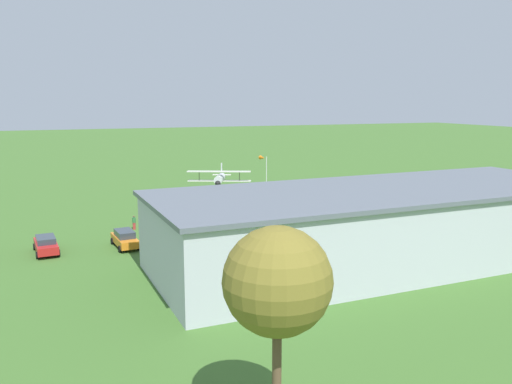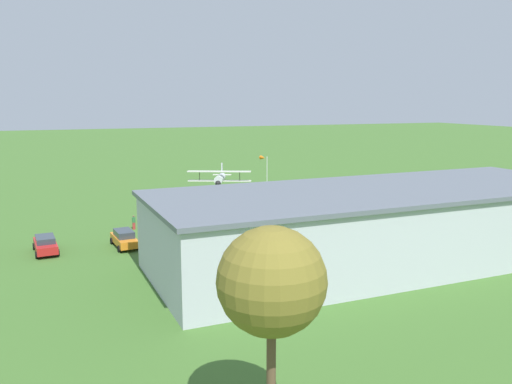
{
  "view_description": "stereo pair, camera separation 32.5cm",
  "coord_description": "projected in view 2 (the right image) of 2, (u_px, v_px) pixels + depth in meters",
  "views": [
    {
      "loc": [
        30.0,
        70.05,
        13.88
      ],
      "look_at": [
        6.12,
        9.89,
        2.62
      ],
      "focal_mm": 37.07,
      "sensor_mm": 36.0,
      "label": 1
    },
    {
      "loc": [
        29.7,
        70.17,
        13.88
      ],
      "look_at": [
        6.12,
        9.89,
        2.62
      ],
      "focal_mm": 37.07,
      "sensor_mm": 36.0,
      "label": 2
    }
  ],
  "objects": [
    {
      "name": "ground_plane",
      "position": [
        270.0,
        196.0,
        77.42
      ],
      "size": [
        400.0,
        400.0,
        0.0
      ],
      "primitive_type": "plane",
      "color": "#3D6628"
    },
    {
      "name": "hangar",
      "position": [
        382.0,
        225.0,
        45.75
      ],
      "size": [
        40.62,
        15.85,
        6.48
      ],
      "color": "#B7BCC6",
      "rests_on": "ground_plane"
    },
    {
      "name": "biplane",
      "position": [
        220.0,
        178.0,
        72.53
      ],
      "size": [
        8.65,
        6.89,
        3.54
      ],
      "color": "silver"
    },
    {
      "name": "car_orange",
      "position": [
        124.0,
        238.0,
        50.51
      ],
      "size": [
        2.3,
        4.78,
        1.64
      ],
      "color": "orange",
      "rests_on": "ground_plane"
    },
    {
      "name": "car_red",
      "position": [
        45.0,
        244.0,
        48.57
      ],
      "size": [
        2.34,
        4.76,
        1.57
      ],
      "color": "red",
      "rests_on": "ground_plane"
    },
    {
      "name": "person_near_hangar_door",
      "position": [
        134.0,
        222.0,
        57.46
      ],
      "size": [
        0.52,
        0.52,
        1.54
      ],
      "color": "#B23333",
      "rests_on": "ground_plane"
    },
    {
      "name": "person_crossing_taxiway",
      "position": [
        462.0,
        207.0,
        65.46
      ],
      "size": [
        0.38,
        0.38,
        1.63
      ],
      "color": "beige",
      "rests_on": "ground_plane"
    },
    {
      "name": "person_walking_on_apron",
      "position": [
        161.0,
        221.0,
        58.12
      ],
      "size": [
        0.44,
        0.44,
        1.55
      ],
      "color": "#3F3F47",
      "rests_on": "ground_plane"
    },
    {
      "name": "person_beside_truck",
      "position": [
        179.0,
        222.0,
        57.71
      ],
      "size": [
        0.47,
        0.47,
        1.58
      ],
      "color": "#3F3F47",
      "rests_on": "ground_plane"
    },
    {
      "name": "person_by_parked_cars",
      "position": [
        165.0,
        222.0,
        57.04
      ],
      "size": [
        0.49,
        0.49,
        1.75
      ],
      "color": "orange",
      "rests_on": "ground_plane"
    },
    {
      "name": "tree_by_windsock",
      "position": [
        272.0,
        282.0,
        20.59
      ],
      "size": [
        4.37,
        4.37,
        9.11
      ],
      "color": "brown",
      "rests_on": "ground_plane"
    },
    {
      "name": "windsock",
      "position": [
        263.0,
        160.0,
        81.5
      ],
      "size": [
        1.14,
        1.36,
        5.43
      ],
      "color": "silver",
      "rests_on": "ground_plane"
    }
  ]
}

